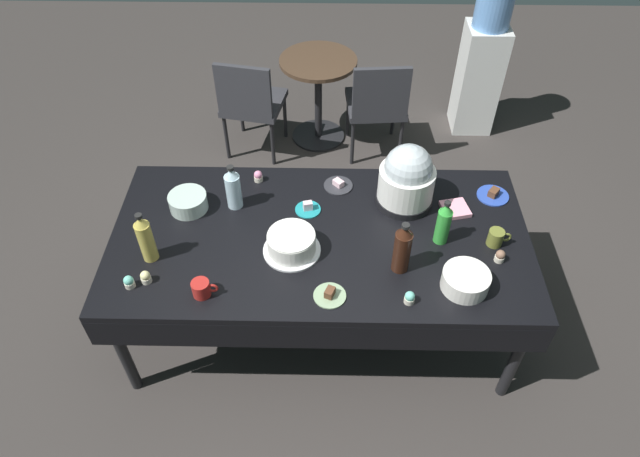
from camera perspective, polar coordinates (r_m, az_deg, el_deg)
ground at (r=3.55m, az=-0.00°, el=-9.07°), size 9.00×9.00×0.00m
potluck_table at (r=3.02m, az=-0.00°, el=-1.49°), size 2.20×1.10×0.75m
frosted_layer_cake at (r=2.86m, az=-2.88°, el=-1.50°), size 0.30×0.30×0.12m
slow_cooker at (r=3.08m, az=8.73°, el=5.02°), size 0.32×0.32×0.37m
glass_salad_bowl at (r=3.17m, az=-13.13°, el=2.62°), size 0.21×0.21×0.09m
ceramic_snack_bowl at (r=2.80m, az=14.42°, el=-5.08°), size 0.23×0.23×0.09m
dessert_plate_teal at (r=3.10m, az=-1.22°, el=2.05°), size 0.14×0.14×0.06m
dessert_plate_sage at (r=2.70m, az=0.99°, el=-6.68°), size 0.16×0.16×0.05m
dessert_plate_cobalt at (r=3.33m, az=17.01°, el=3.28°), size 0.18×0.18×0.05m
dessert_plate_charcoal at (r=3.25m, az=1.85°, el=4.41°), size 0.17×0.17×0.04m
cupcake_lemon at (r=2.87m, az=-18.66°, el=-5.12°), size 0.05×0.05×0.07m
cupcake_berry at (r=2.70m, az=9.01°, el=-6.90°), size 0.05×0.05×0.07m
cupcake_cocoa at (r=3.29m, az=-6.24°, el=5.25°), size 0.05×0.05×0.07m
cupcake_mint at (r=2.97m, az=17.66°, el=-2.67°), size 0.05×0.05×0.07m
cupcake_rose at (r=2.87m, az=-17.14°, el=-4.70°), size 0.05×0.05×0.07m
soda_bottle_water at (r=3.09m, az=-8.73°, el=4.05°), size 0.08×0.08×0.27m
soda_bottle_ginger_ale at (r=2.89m, az=-17.15°, el=-0.95°), size 0.08×0.08×0.30m
soda_bottle_lime_soda at (r=2.93m, az=12.32°, el=0.52°), size 0.07×0.07×0.27m
soda_bottle_cola at (r=2.75m, az=8.28°, el=-2.01°), size 0.09×0.09×0.30m
coffee_mug_red at (r=2.74m, az=-11.82°, el=-5.93°), size 0.13×0.09×0.08m
coffee_mug_olive at (r=3.03m, az=17.30°, el=-0.88°), size 0.12×0.08×0.09m
paper_napkin_stack at (r=3.18m, az=13.44°, el=1.93°), size 0.17×0.17×0.02m
maroon_chair_left at (r=4.47m, az=-7.01°, el=12.64°), size 0.52×0.52×0.85m
maroon_chair_right at (r=4.44m, az=5.80°, el=12.53°), size 0.47×0.47×0.85m
round_cafe_table at (r=4.61m, az=-0.17°, el=14.25°), size 0.60×0.60×0.72m
water_cooler at (r=4.89m, az=15.94°, el=15.67°), size 0.32×0.32×1.24m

